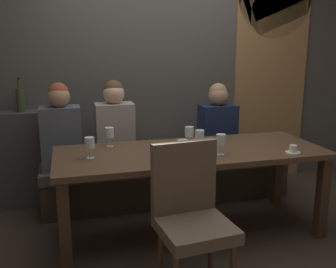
{
  "coord_description": "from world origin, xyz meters",
  "views": [
    {
      "loc": [
        -0.97,
        -2.85,
        1.58
      ],
      "look_at": [
        -0.15,
        0.19,
        0.84
      ],
      "focal_mm": 40.63,
      "sensor_mm": 36.0,
      "label": 1
    }
  ],
  "objects_px": {
    "banquette_bench": "(169,180)",
    "dessert_plate": "(178,153)",
    "chair_near_side": "(190,209)",
    "diner_redhead": "(61,129)",
    "wine_glass_center_back": "(183,146)",
    "wine_glass_center_front": "(189,133)",
    "fork_on_table": "(161,156)",
    "dining_table": "(191,160)",
    "wine_glass_far_right": "(200,136)",
    "espresso_cup": "(293,150)",
    "wine_glass_end_right": "(109,133)",
    "wine_glass_near_right": "(221,140)",
    "diner_bearded": "(115,125)",
    "diner_far_end": "(217,123)",
    "wine_glass_far_left": "(90,144)",
    "wine_bottle_pale_label": "(20,99)"
  },
  "relations": [
    {
      "from": "banquette_bench",
      "to": "espresso_cup",
      "type": "xyz_separation_m",
      "value": [
        0.76,
        -0.99,
        0.54
      ]
    },
    {
      "from": "wine_bottle_pale_label",
      "to": "fork_on_table",
      "type": "relative_size",
      "value": 1.92
    },
    {
      "from": "espresso_cup",
      "to": "dessert_plate",
      "type": "xyz_separation_m",
      "value": [
        -0.9,
        0.2,
        -0.01
      ]
    },
    {
      "from": "dining_table",
      "to": "wine_bottle_pale_label",
      "type": "distance_m",
      "value": 1.79
    },
    {
      "from": "diner_far_end",
      "to": "dessert_plate",
      "type": "bearing_deg",
      "value": -129.91
    },
    {
      "from": "diner_bearded",
      "to": "diner_far_end",
      "type": "xyz_separation_m",
      "value": [
        1.05,
        -0.02,
        -0.03
      ]
    },
    {
      "from": "chair_near_side",
      "to": "wine_bottle_pale_label",
      "type": "relative_size",
      "value": 3.01
    },
    {
      "from": "banquette_bench",
      "to": "dessert_plate",
      "type": "relative_size",
      "value": 13.16
    },
    {
      "from": "diner_far_end",
      "to": "espresso_cup",
      "type": "xyz_separation_m",
      "value": [
        0.25,
        -0.98,
        -0.04
      ]
    },
    {
      "from": "chair_near_side",
      "to": "dessert_plate",
      "type": "bearing_deg",
      "value": 80.6
    },
    {
      "from": "wine_bottle_pale_label",
      "to": "diner_far_end",
      "type": "bearing_deg",
      "value": -10.67
    },
    {
      "from": "banquette_bench",
      "to": "diner_redhead",
      "type": "relative_size",
      "value": 3.1
    },
    {
      "from": "wine_glass_far_left",
      "to": "espresso_cup",
      "type": "xyz_separation_m",
      "value": [
        1.58,
        -0.28,
        -0.09
      ]
    },
    {
      "from": "wine_glass_end_right",
      "to": "wine_glass_near_right",
      "type": "bearing_deg",
      "value": -30.34
    },
    {
      "from": "wine_glass_center_back",
      "to": "diner_redhead",
      "type": "bearing_deg",
      "value": 132.28
    },
    {
      "from": "banquette_bench",
      "to": "wine_glass_far_right",
      "type": "distance_m",
      "value": 0.95
    },
    {
      "from": "dining_table",
      "to": "diner_redhead",
      "type": "height_order",
      "value": "diner_redhead"
    },
    {
      "from": "banquette_bench",
      "to": "diner_far_end",
      "type": "distance_m",
      "value": 0.77
    },
    {
      "from": "wine_glass_near_right",
      "to": "wine_glass_end_right",
      "type": "distance_m",
      "value": 0.94
    },
    {
      "from": "fork_on_table",
      "to": "wine_glass_center_front",
      "type": "bearing_deg",
      "value": 58.84
    },
    {
      "from": "wine_glass_center_back",
      "to": "wine_glass_center_front",
      "type": "bearing_deg",
      "value": 65.71
    },
    {
      "from": "dining_table",
      "to": "espresso_cup",
      "type": "bearing_deg",
      "value": -21.22
    },
    {
      "from": "diner_far_end",
      "to": "banquette_bench",
      "type": "bearing_deg",
      "value": 178.07
    },
    {
      "from": "banquette_bench",
      "to": "chair_near_side",
      "type": "xyz_separation_m",
      "value": [
        -0.24,
        -1.42,
        0.33
      ]
    },
    {
      "from": "wine_glass_center_back",
      "to": "wine_glass_center_front",
      "type": "xyz_separation_m",
      "value": [
        0.19,
        0.42,
        -0.0
      ]
    },
    {
      "from": "wine_glass_near_right",
      "to": "dessert_plate",
      "type": "relative_size",
      "value": 0.86
    },
    {
      "from": "dining_table",
      "to": "diner_redhead",
      "type": "distance_m",
      "value": 1.25
    },
    {
      "from": "wine_glass_near_right",
      "to": "wine_glass_center_front",
      "type": "bearing_deg",
      "value": 114.65
    },
    {
      "from": "diner_bearded",
      "to": "dining_table",
      "type": "bearing_deg",
      "value": -52.69
    },
    {
      "from": "banquette_bench",
      "to": "diner_bearded",
      "type": "relative_size",
      "value": 3.07
    },
    {
      "from": "diner_redhead",
      "to": "wine_glass_far_right",
      "type": "height_order",
      "value": "diner_redhead"
    },
    {
      "from": "fork_on_table",
      "to": "chair_near_side",
      "type": "bearing_deg",
      "value": -67.03
    },
    {
      "from": "wine_glass_center_front",
      "to": "dining_table",
      "type": "bearing_deg",
      "value": -101.71
    },
    {
      "from": "wine_glass_near_right",
      "to": "wine_glass_center_back",
      "type": "height_order",
      "value": "same"
    },
    {
      "from": "dining_table",
      "to": "chair_near_side",
      "type": "relative_size",
      "value": 2.24
    },
    {
      "from": "diner_redhead",
      "to": "espresso_cup",
      "type": "height_order",
      "value": "diner_redhead"
    },
    {
      "from": "wine_glass_end_right",
      "to": "wine_glass_far_left",
      "type": "relative_size",
      "value": 1.0
    },
    {
      "from": "wine_glass_end_right",
      "to": "wine_glass_center_front",
      "type": "bearing_deg",
      "value": -12.54
    },
    {
      "from": "dessert_plate",
      "to": "diner_redhead",
      "type": "bearing_deg",
      "value": 138.96
    },
    {
      "from": "banquette_bench",
      "to": "diner_redhead",
      "type": "xyz_separation_m",
      "value": [
        -1.03,
        -0.02,
        0.6
      ]
    },
    {
      "from": "diner_bearded",
      "to": "diner_far_end",
      "type": "bearing_deg",
      "value": -1.02
    },
    {
      "from": "dining_table",
      "to": "wine_glass_far_right",
      "type": "distance_m",
      "value": 0.21
    },
    {
      "from": "wine_glass_far_left",
      "to": "wine_glass_center_back",
      "type": "bearing_deg",
      "value": -21.57
    },
    {
      "from": "chair_near_side",
      "to": "wine_glass_far_left",
      "type": "xyz_separation_m",
      "value": [
        -0.57,
        0.7,
        0.29
      ]
    },
    {
      "from": "wine_glass_center_front",
      "to": "banquette_bench",
      "type": "bearing_deg",
      "value": 92.97
    },
    {
      "from": "diner_redhead",
      "to": "wine_glass_end_right",
      "type": "relative_size",
      "value": 4.91
    },
    {
      "from": "wine_glass_far_right",
      "to": "espresso_cup",
      "type": "xyz_separation_m",
      "value": [
        0.69,
        -0.29,
        -0.09
      ]
    },
    {
      "from": "diner_bearded",
      "to": "wine_glass_far_right",
      "type": "xyz_separation_m",
      "value": [
        0.6,
        -0.71,
        0.02
      ]
    },
    {
      "from": "wine_bottle_pale_label",
      "to": "espresso_cup",
      "type": "relative_size",
      "value": 2.72
    },
    {
      "from": "diner_redhead",
      "to": "wine_glass_near_right",
      "type": "relative_size",
      "value": 4.91
    }
  ]
}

